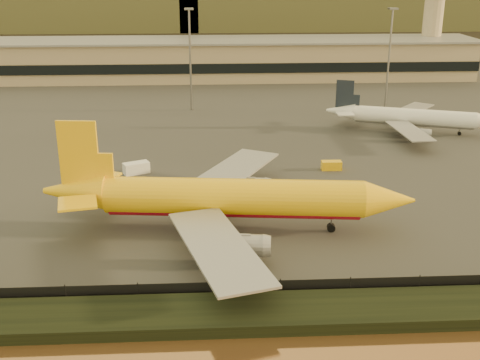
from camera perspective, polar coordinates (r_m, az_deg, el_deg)
The scene contains 11 objects.
ground at distance 81.12m, azimuth 1.32°, elevation -6.50°, with size 900.00×900.00×0.00m, color black.
embankment at distance 66.02m, azimuth 2.48°, elevation -12.52°, with size 320.00×7.00×1.40m, color black.
tarmac at distance 171.33m, azimuth -1.12°, elevation 7.81°, with size 320.00×220.00×0.20m, color #2D2D2D.
perimeter_fence at distance 69.10m, azimuth 2.17°, elevation -10.32°, with size 300.00×0.05×2.20m, color black.
terminal_building at distance 200.38m, azimuth -5.69°, elevation 11.28°, with size 202.00×25.00×12.60m.
control_tower at distance 217.55m, azimuth 17.93°, elevation 15.22°, with size 11.20×11.20×35.50m.
apron_light_masts at distance 150.26m, azimuth 4.98°, elevation 12.07°, with size 152.20×12.20×25.40m.
dhl_cargo_jet at distance 84.42m, azimuth -1.24°, elevation -1.78°, with size 52.42×51.06×15.65m.
white_narrowbody_jet at distance 140.28m, azimuth 15.88°, elevation 5.72°, with size 36.83×34.94×10.88m.
gse_vehicle_yellow at distance 111.55m, azimuth 8.66°, elevation 1.38°, with size 3.66×1.65×1.65m, color yellow.
gse_vehicle_white at distance 109.87m, azimuth -9.80°, elevation 1.13°, with size 4.55×2.05×2.05m, color white.
Camera 1 is at (-5.82, -72.40, 36.13)m, focal length 45.00 mm.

